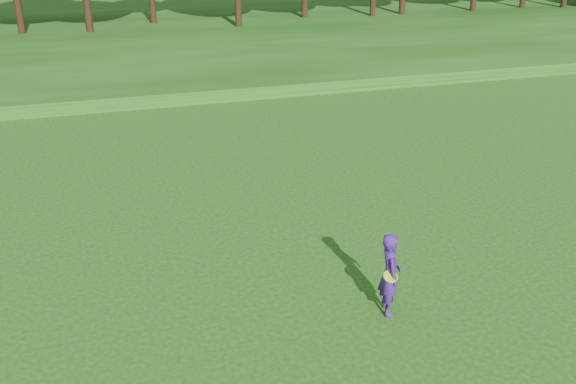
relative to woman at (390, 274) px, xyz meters
name	(u,v)px	position (x,y,z in m)	size (l,w,h in m)	color
ground	(426,348)	(0.17, -1.41, -0.93)	(140.00, 140.00, 0.00)	#1A470D
berm	(176,40)	(0.17, 32.59, -0.63)	(130.00, 30.00, 0.60)	#1A470D
walking_path	(219,97)	(0.17, 18.59, -0.91)	(130.00, 1.60, 0.04)	gray
woman	(390,274)	(0.00, 0.00, 0.00)	(0.60, 0.77, 1.87)	#3D1A75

